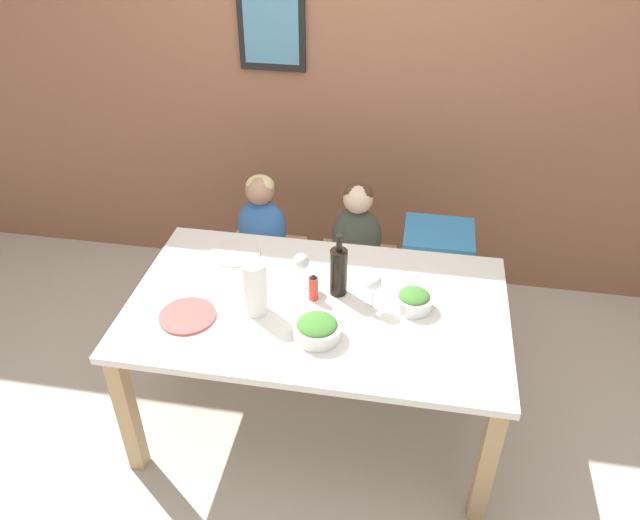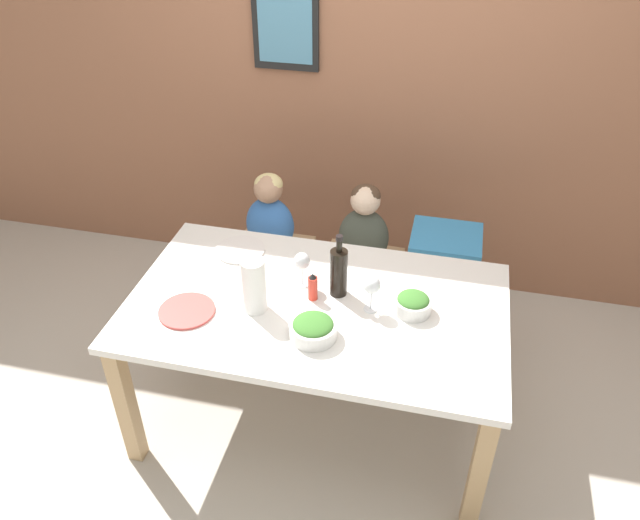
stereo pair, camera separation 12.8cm
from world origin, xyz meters
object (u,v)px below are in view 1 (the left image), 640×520
at_px(chair_right_highchair, 436,255).
at_px(wine_bottle, 339,271).
at_px(dinner_plate_back_left, 236,253).
at_px(chair_far_center, 355,271).
at_px(wine_glass_near, 373,284).
at_px(dinner_plate_front_left, 187,316).
at_px(salad_bowl_small, 414,300).
at_px(salad_bowl_large, 317,328).
at_px(wine_glass_far, 301,263).
at_px(person_child_left, 262,216).
at_px(paper_towel_roll, 255,288).
at_px(chair_far_left, 264,262).
at_px(person_child_center, 357,225).

relative_size(chair_right_highchair, wine_bottle, 2.28).
bearing_deg(dinner_plate_back_left, chair_far_center, 37.95).
bearing_deg(wine_glass_near, dinner_plate_back_left, 157.16).
bearing_deg(dinner_plate_front_left, salad_bowl_small, 13.54).
relative_size(chair_right_highchair, salad_bowl_large, 3.55).
height_order(wine_bottle, wine_glass_far, wine_bottle).
xyz_separation_m(person_child_left, paper_towel_roll, (0.19, -0.82, 0.17)).
xyz_separation_m(chair_far_center, wine_bottle, (-0.01, -0.63, 0.46)).
bearing_deg(dinner_plate_front_left, chair_far_left, 84.48).
distance_m(chair_right_highchair, person_child_center, 0.45).
distance_m(paper_towel_roll, dinner_plate_back_left, 0.47).
bearing_deg(wine_bottle, salad_bowl_large, -97.78).
bearing_deg(wine_glass_far, wine_glass_near, -16.80).
distance_m(chair_far_center, paper_towel_roll, 1.00).
height_order(chair_far_left, person_child_left, person_child_left).
xyz_separation_m(person_child_left, wine_glass_far, (0.34, -0.61, 0.17)).
relative_size(chair_far_left, wine_glass_far, 2.62).
height_order(wine_bottle, salad_bowl_large, wine_bottle).
distance_m(person_child_center, paper_towel_roll, 0.90).
height_order(chair_far_center, salad_bowl_small, salad_bowl_small).
distance_m(person_child_left, wine_bottle, 0.83).
distance_m(chair_far_center, dinner_plate_front_left, 1.15).
bearing_deg(person_child_left, chair_far_left, -90.00).
bearing_deg(person_child_center, wine_glass_near, -78.03).
xyz_separation_m(chair_far_left, paper_towel_roll, (0.19, -0.82, 0.47)).
bearing_deg(dinner_plate_front_left, person_child_center, 56.19).
xyz_separation_m(chair_far_left, dinner_plate_back_left, (-0.02, -0.42, 0.35)).
height_order(chair_far_left, wine_bottle, wine_bottle).
xyz_separation_m(chair_far_left, wine_glass_near, (0.67, -0.71, 0.47)).
distance_m(chair_right_highchair, paper_towel_roll, 1.16).
relative_size(person_child_center, salad_bowl_small, 2.94).
distance_m(chair_far_left, salad_bowl_large, 1.12).
xyz_separation_m(person_child_left, wine_glass_near, (0.67, -0.71, 0.17)).
height_order(chair_far_center, salad_bowl_large, salad_bowl_large).
xyz_separation_m(wine_bottle, salad_bowl_small, (0.33, -0.05, -0.08)).
height_order(wine_glass_far, dinner_plate_back_left, wine_glass_far).
bearing_deg(person_child_left, salad_bowl_small, -38.96).
bearing_deg(salad_bowl_large, chair_far_left, 116.86).
bearing_deg(dinner_plate_front_left, paper_towel_roll, 17.65).
bearing_deg(wine_glass_near, person_child_center, 101.97).
bearing_deg(wine_glass_far, salad_bowl_large, -68.20).
bearing_deg(dinner_plate_front_left, person_child_left, 84.48).
height_order(person_child_left, dinner_plate_back_left, person_child_left).
distance_m(person_child_center, dinner_plate_front_left, 1.10).
height_order(person_child_left, salad_bowl_small, person_child_left).
distance_m(person_child_left, wine_glass_far, 0.72).
distance_m(paper_towel_roll, dinner_plate_front_left, 0.32).
bearing_deg(chair_right_highchair, dinner_plate_front_left, -138.86).
distance_m(person_child_center, wine_glass_far, 0.66).
height_order(person_child_center, dinner_plate_back_left, person_child_center).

